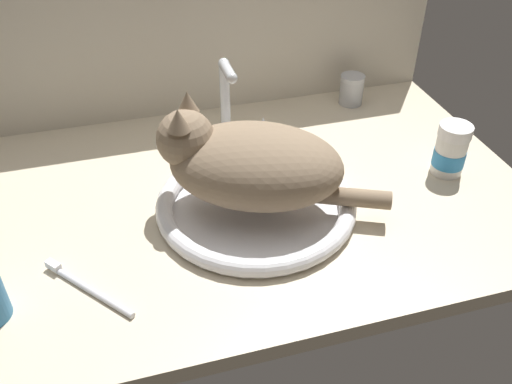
% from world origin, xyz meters
% --- Properties ---
extents(countertop, '(1.10, 0.68, 0.03)m').
position_xyz_m(countertop, '(0.00, 0.00, 0.01)').
color(countertop, beige).
rests_on(countertop, ground).
extents(backsplash_wall, '(1.10, 0.02, 0.40)m').
position_xyz_m(backsplash_wall, '(0.00, 0.35, 0.20)').
color(backsplash_wall, beige).
rests_on(backsplash_wall, ground).
extents(sink_basin, '(0.36, 0.36, 0.03)m').
position_xyz_m(sink_basin, '(0.03, -0.05, 0.04)').
color(sink_basin, white).
rests_on(sink_basin, countertop).
extents(faucet, '(0.19, 0.09, 0.19)m').
position_xyz_m(faucet, '(0.03, 0.17, 0.10)').
color(faucet, silver).
rests_on(faucet, countertop).
extents(cat, '(0.39, 0.30, 0.18)m').
position_xyz_m(cat, '(0.01, -0.04, 0.13)').
color(cat, '#8C755B').
rests_on(cat, sink_basin).
extents(metal_jar, '(0.06, 0.06, 0.07)m').
position_xyz_m(metal_jar, '(0.35, 0.28, 0.07)').
color(metal_jar, '#B2B5BA').
rests_on(metal_jar, countertop).
extents(pill_bottle, '(0.06, 0.06, 0.10)m').
position_xyz_m(pill_bottle, '(0.42, -0.04, 0.08)').
color(pill_bottle, white).
rests_on(pill_bottle, countertop).
extents(toothbrush, '(0.13, 0.15, 0.02)m').
position_xyz_m(toothbrush, '(-0.27, -0.16, 0.04)').
color(toothbrush, silver).
rests_on(toothbrush, countertop).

